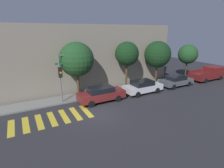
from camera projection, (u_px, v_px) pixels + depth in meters
ground_plane at (97, 113)px, 14.53m from camera, size 60.00×60.00×0.00m
sidewalk at (80, 96)px, 18.03m from camera, size 26.00×2.00×0.14m
building_row at (66, 57)px, 20.68m from camera, size 26.00×6.00×7.24m
crosswalk at (52, 119)px, 13.62m from camera, size 6.07×2.60×0.00m
traffic_light_pole at (65, 70)px, 15.70m from camera, size 2.38×0.56×4.66m
sedan_near_corner at (101, 94)px, 16.71m from camera, size 4.50×1.75×1.50m
sedan_middle at (143, 86)px, 19.02m from camera, size 4.26×1.84×1.43m
sedan_far_end at (176, 81)px, 21.39m from camera, size 4.22×1.83×1.33m
pickup_truck at (209, 73)px, 24.23m from camera, size 5.23×2.10×1.75m
tree_near_corner at (77, 60)px, 16.76m from camera, size 3.34×3.34×5.61m
tree_midblock at (127, 54)px, 19.35m from camera, size 2.67×2.67×5.46m
tree_far_end at (158, 54)px, 21.52m from camera, size 3.26×3.26×5.40m
tree_behind_truck at (188, 54)px, 24.17m from camera, size 2.65×2.65×4.78m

